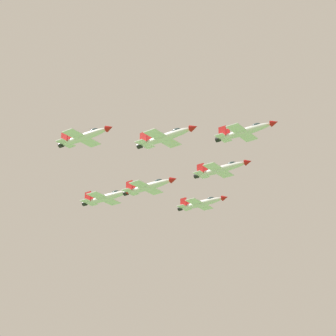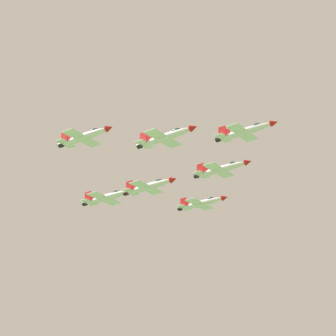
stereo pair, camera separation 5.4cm
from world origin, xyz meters
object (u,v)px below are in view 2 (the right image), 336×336
(jet_left_wingman, at_px, (221,169))
(jet_trailing, at_px, (106,197))
(jet_left_outer, at_px, (202,203))
(jet_slot_rear, at_px, (149,186))
(jet_lead, at_px, (245,131))
(jet_right_wingman, at_px, (165,137))
(jet_right_outer, at_px, (84,137))

(jet_left_wingman, xyz_separation_m, jet_trailing, (-6.17, 32.50, -5.43))
(jet_left_outer, height_order, jet_slot_rear, jet_left_outer)
(jet_lead, relative_size, jet_left_outer, 1.00)
(jet_lead, height_order, jet_left_outer, jet_lead)
(jet_slot_rear, bearing_deg, jet_trailing, -179.50)
(jet_lead, xyz_separation_m, jet_right_wingman, (-9.41, 17.62, -2.28))
(jet_left_outer, bearing_deg, jet_slot_rear, -90.63)
(jet_left_wingman, distance_m, jet_slot_rear, 20.79)
(jet_right_wingman, xyz_separation_m, jet_slot_rear, (15.88, 12.13, -5.28))
(jet_right_wingman, relative_size, jet_slot_rear, 1.02)
(jet_lead, distance_m, jet_right_outer, 40.06)
(jet_right_outer, bearing_deg, jet_left_wingman, 68.37)
(jet_right_outer, distance_m, jet_trailing, 30.34)
(jet_right_wingman, distance_m, jet_trailing, 33.45)
(jet_lead, height_order, jet_trailing, jet_lead)
(jet_right_outer, bearing_deg, jet_right_wingman, 40.14)
(jet_lead, relative_size, jet_right_wingman, 0.96)
(jet_left_wingman, xyz_separation_m, jet_left_outer, (15.88, 12.13, -2.70))
(jet_right_outer, bearing_deg, jet_lead, 40.15)
(jet_lead, height_order, jet_slot_rear, jet_lead)
(jet_left_wingman, bearing_deg, jet_trailing, -157.70)
(jet_right_outer, xyz_separation_m, jet_slot_rear, (25.29, -5.50, -4.67))
(jet_right_wingman, xyz_separation_m, jet_left_outer, (41.17, 6.63, -2.23))
(jet_left_wingman, xyz_separation_m, jet_slot_rear, (-9.41, 17.63, -5.75))
(jet_lead, bearing_deg, jet_left_wingman, 138.53)
(jet_right_wingman, bearing_deg, jet_trailing, 158.06)
(jet_left_wingman, distance_m, jet_left_outer, 20.16)
(jet_slot_rear, height_order, jet_trailing, jet_trailing)
(jet_slot_rear, bearing_deg, jet_right_wingman, -39.86)
(jet_lead, xyz_separation_m, jet_slot_rear, (6.47, 29.75, -7.56))
(jet_right_wingman, relative_size, jet_left_outer, 1.04)
(jet_trailing, bearing_deg, jet_left_wingman, 22.67)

